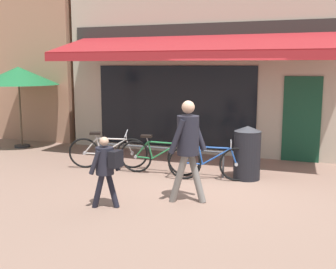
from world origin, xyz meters
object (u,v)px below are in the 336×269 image
at_px(bicycle_green, 159,157).
at_px(cafe_parasol, 18,76).
at_px(litter_bin, 247,153).
at_px(bicycle_silver, 108,152).
at_px(bicycle_blue, 210,162).
at_px(pedestrian_adult, 188,141).
at_px(pedestrian_child, 106,164).

distance_m(bicycle_green, cafe_parasol, 5.40).
xyz_separation_m(litter_bin, cafe_parasol, (-6.77, 1.19, 1.49)).
relative_size(bicycle_silver, bicycle_blue, 1.03).
xyz_separation_m(bicycle_blue, pedestrian_adult, (0.01, -1.51, 0.70)).
bearing_deg(litter_bin, bicycle_blue, -152.10).
bearing_deg(bicycle_blue, pedestrian_child, -129.87).
distance_m(bicycle_silver, litter_bin, 3.16).
distance_m(bicycle_silver, bicycle_blue, 2.46).
relative_size(bicycle_green, pedestrian_child, 1.51).
xyz_separation_m(bicycle_blue, pedestrian_child, (-1.16, -2.27, 0.36)).
xyz_separation_m(bicycle_green, pedestrian_adult, (1.16, -1.58, 0.69)).
xyz_separation_m(bicycle_silver, cafe_parasol, (-3.62, 1.42, 1.67)).
height_order(bicycle_silver, pedestrian_adult, pedestrian_adult).
bearing_deg(bicycle_blue, cafe_parasol, 152.74).
bearing_deg(pedestrian_child, bicycle_blue, -110.46).
relative_size(bicycle_green, pedestrian_adult, 1.02).
bearing_deg(bicycle_silver, bicycle_blue, -22.35).
relative_size(bicycle_blue, cafe_parasol, 0.75).
distance_m(bicycle_blue, cafe_parasol, 6.49).
xyz_separation_m(pedestrian_child, cafe_parasol, (-4.92, 3.83, 1.31)).
height_order(bicycle_blue, pedestrian_adult, pedestrian_adult).
xyz_separation_m(bicycle_green, pedestrian_child, (-0.00, -2.33, 0.35)).
bearing_deg(litter_bin, bicycle_silver, -175.81).
bearing_deg(pedestrian_child, bicycle_green, -83.47).
xyz_separation_m(pedestrian_adult, litter_bin, (0.69, 1.88, -0.52)).
xyz_separation_m(bicycle_silver, pedestrian_adult, (2.46, -1.65, 0.69)).
xyz_separation_m(pedestrian_adult, pedestrian_child, (-1.17, -0.76, -0.34)).
bearing_deg(cafe_parasol, pedestrian_child, -37.94).
xyz_separation_m(bicycle_green, bicycle_blue, (1.16, -0.06, -0.01)).
bearing_deg(pedestrian_child, litter_bin, -118.51).
xyz_separation_m(bicycle_silver, litter_bin, (3.15, 0.23, 0.18)).
height_order(bicycle_green, litter_bin, litter_bin).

